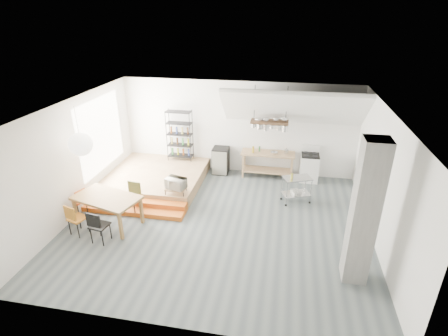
% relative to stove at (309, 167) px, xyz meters
% --- Properties ---
extents(floor, '(8.00, 8.00, 0.00)m').
position_rel_stove_xyz_m(floor, '(-2.50, -3.16, -0.48)').
color(floor, '#495355').
rests_on(floor, ground).
extents(wall_back, '(8.00, 0.04, 3.20)m').
position_rel_stove_xyz_m(wall_back, '(-2.50, 0.34, 1.12)').
color(wall_back, silver).
rests_on(wall_back, ground).
extents(wall_left, '(0.04, 7.00, 3.20)m').
position_rel_stove_xyz_m(wall_left, '(-6.50, -3.16, 1.12)').
color(wall_left, silver).
rests_on(wall_left, ground).
extents(wall_right, '(0.04, 7.00, 3.20)m').
position_rel_stove_xyz_m(wall_right, '(1.50, -3.16, 1.12)').
color(wall_right, silver).
rests_on(wall_right, ground).
extents(ceiling, '(8.00, 7.00, 0.02)m').
position_rel_stove_xyz_m(ceiling, '(-2.50, -3.16, 2.72)').
color(ceiling, white).
rests_on(ceiling, wall_back).
extents(slope_ceiling, '(4.40, 1.44, 1.32)m').
position_rel_stove_xyz_m(slope_ceiling, '(-0.70, -0.26, 2.07)').
color(slope_ceiling, white).
rests_on(slope_ceiling, wall_back).
extents(window_pane, '(0.02, 2.50, 2.20)m').
position_rel_stove_xyz_m(window_pane, '(-6.48, -1.66, 1.32)').
color(window_pane, white).
rests_on(window_pane, wall_left).
extents(platform, '(3.00, 3.00, 0.40)m').
position_rel_stove_xyz_m(platform, '(-5.00, -1.16, -0.28)').
color(platform, '#916A48').
rests_on(platform, ground).
extents(step_lower, '(3.00, 0.35, 0.13)m').
position_rel_stove_xyz_m(step_lower, '(-5.00, -3.11, -0.41)').
color(step_lower, '#C45717').
rests_on(step_lower, ground).
extents(step_upper, '(3.00, 0.35, 0.27)m').
position_rel_stove_xyz_m(step_upper, '(-5.00, -2.76, -0.35)').
color(step_upper, '#C45717').
rests_on(step_upper, ground).
extents(concrete_column, '(0.50, 0.50, 3.20)m').
position_rel_stove_xyz_m(concrete_column, '(0.80, -4.66, 1.12)').
color(concrete_column, slate).
rests_on(concrete_column, ground).
extents(kitchen_counter, '(1.80, 0.60, 0.91)m').
position_rel_stove_xyz_m(kitchen_counter, '(-1.40, -0.01, 0.15)').
color(kitchen_counter, '#916A48').
rests_on(kitchen_counter, ground).
extents(stove, '(0.60, 0.60, 1.18)m').
position_rel_stove_xyz_m(stove, '(0.00, 0.00, 0.00)').
color(stove, white).
rests_on(stove, ground).
extents(pot_rack, '(1.20, 0.50, 1.43)m').
position_rel_stove_xyz_m(pot_rack, '(-1.37, -0.23, 1.50)').
color(pot_rack, '#42281A').
rests_on(pot_rack, ceiling).
extents(wire_shelving, '(0.88, 0.38, 1.80)m').
position_rel_stove_xyz_m(wire_shelving, '(-4.50, 0.04, 0.85)').
color(wire_shelving, black).
rests_on(wire_shelving, platform).
extents(microwave_shelf, '(0.60, 0.40, 0.16)m').
position_rel_stove_xyz_m(microwave_shelf, '(-3.90, -2.41, 0.07)').
color(microwave_shelf, '#916A48').
rests_on(microwave_shelf, platform).
extents(paper_lantern, '(0.60, 0.60, 0.60)m').
position_rel_stove_xyz_m(paper_lantern, '(-5.97, -3.52, 1.72)').
color(paper_lantern, white).
rests_on(paper_lantern, ceiling).
extents(dining_table, '(1.93, 1.40, 0.82)m').
position_rel_stove_xyz_m(dining_table, '(-5.39, -3.69, 0.25)').
color(dining_table, olive).
rests_on(dining_table, ground).
extents(chair_mustard, '(0.51, 0.51, 0.88)m').
position_rel_stove_xyz_m(chair_mustard, '(-5.97, -4.33, 0.04)').
color(chair_mustard, '#B9721F').
rests_on(chair_mustard, ground).
extents(chair_black, '(0.47, 0.47, 0.90)m').
position_rel_stove_xyz_m(chair_black, '(-5.23, -4.54, 0.05)').
color(chair_black, black).
rests_on(chair_black, ground).
extents(chair_olive, '(0.47, 0.47, 0.91)m').
position_rel_stove_xyz_m(chair_olive, '(-4.98, -3.00, 0.06)').
color(chair_olive, olive).
rests_on(chair_olive, ground).
extents(chair_red, '(0.46, 0.46, 0.79)m').
position_rel_stove_xyz_m(chair_red, '(-6.42, -3.40, -0.01)').
color(chair_red, '#B24B19').
rests_on(chair_red, ground).
extents(rolling_cart, '(0.92, 0.73, 0.81)m').
position_rel_stove_xyz_m(rolling_cart, '(-0.43, -1.58, 0.04)').
color(rolling_cart, silver).
rests_on(rolling_cart, ground).
extents(mini_fridge, '(0.55, 0.55, 0.93)m').
position_rel_stove_xyz_m(mini_fridge, '(-3.04, 0.04, -0.01)').
color(mini_fridge, black).
rests_on(mini_fridge, ground).
extents(microwave, '(0.65, 0.52, 0.31)m').
position_rel_stove_xyz_m(microwave, '(-3.90, -2.41, 0.24)').
color(microwave, beige).
rests_on(microwave, microwave_shelf).
extents(bowl, '(0.30, 0.30, 0.06)m').
position_rel_stove_xyz_m(bowl, '(-1.20, -0.06, 0.46)').
color(bowl, silver).
rests_on(bowl, kitchen_counter).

